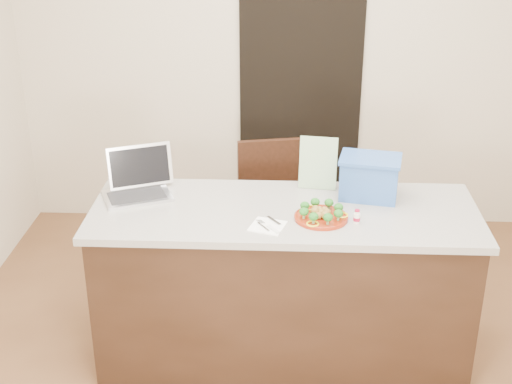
{
  "coord_description": "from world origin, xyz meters",
  "views": [
    {
      "loc": [
        0.01,
        -3.15,
        2.57
      ],
      "look_at": [
        -0.15,
        0.2,
        1.04
      ],
      "focal_mm": 50.0,
      "sensor_mm": 36.0,
      "label": 1
    }
  ],
  "objects_px": {
    "blue_box": "(369,177)",
    "chair": "(269,204)",
    "island": "(283,283)",
    "laptop": "(139,182)",
    "yogurt_bottle": "(357,218)",
    "napkin": "(268,226)",
    "plate": "(321,217)"
  },
  "relations": [
    {
      "from": "blue_box",
      "to": "chair",
      "type": "relative_size",
      "value": 0.38
    },
    {
      "from": "island",
      "to": "laptop",
      "type": "bearing_deg",
      "value": 167.79
    },
    {
      "from": "yogurt_bottle",
      "to": "chair",
      "type": "bearing_deg",
      "value": 115.63
    },
    {
      "from": "napkin",
      "to": "chair",
      "type": "distance_m",
      "value": 1.11
    },
    {
      "from": "island",
      "to": "laptop",
      "type": "relative_size",
      "value": 4.83
    },
    {
      "from": "island",
      "to": "yogurt_bottle",
      "type": "xyz_separation_m",
      "value": [
        0.37,
        -0.14,
        0.49
      ]
    },
    {
      "from": "napkin",
      "to": "blue_box",
      "type": "xyz_separation_m",
      "value": [
        0.54,
        0.39,
        0.11
      ]
    },
    {
      "from": "island",
      "to": "napkin",
      "type": "relative_size",
      "value": 12.58
    },
    {
      "from": "plate",
      "to": "blue_box",
      "type": "xyz_separation_m",
      "value": [
        0.27,
        0.29,
        0.11
      ]
    },
    {
      "from": "plate",
      "to": "chair",
      "type": "xyz_separation_m",
      "value": [
        -0.29,
        0.95,
        -0.39
      ]
    },
    {
      "from": "plate",
      "to": "yogurt_bottle",
      "type": "bearing_deg",
      "value": -12.22
    },
    {
      "from": "blue_box",
      "to": "laptop",
      "type": "bearing_deg",
      "value": -169.26
    },
    {
      "from": "chair",
      "to": "island",
      "type": "bearing_deg",
      "value": -94.6
    },
    {
      "from": "laptop",
      "to": "yogurt_bottle",
      "type": "bearing_deg",
      "value": -37.79
    },
    {
      "from": "island",
      "to": "chair",
      "type": "relative_size",
      "value": 2.15
    },
    {
      "from": "plate",
      "to": "yogurt_bottle",
      "type": "relative_size",
      "value": 3.68
    },
    {
      "from": "island",
      "to": "plate",
      "type": "height_order",
      "value": "plate"
    },
    {
      "from": "blue_box",
      "to": "yogurt_bottle",
      "type": "bearing_deg",
      "value": -95.09
    },
    {
      "from": "plate",
      "to": "chair",
      "type": "distance_m",
      "value": 1.06
    },
    {
      "from": "plate",
      "to": "blue_box",
      "type": "relative_size",
      "value": 0.77
    },
    {
      "from": "plate",
      "to": "napkin",
      "type": "height_order",
      "value": "plate"
    },
    {
      "from": "blue_box",
      "to": "chair",
      "type": "height_order",
      "value": "blue_box"
    },
    {
      "from": "blue_box",
      "to": "island",
      "type": "bearing_deg",
      "value": -147.99
    },
    {
      "from": "laptop",
      "to": "chair",
      "type": "distance_m",
      "value": 1.07
    },
    {
      "from": "laptop",
      "to": "blue_box",
      "type": "height_order",
      "value": "laptop"
    },
    {
      "from": "island",
      "to": "blue_box",
      "type": "height_order",
      "value": "blue_box"
    },
    {
      "from": "island",
      "to": "blue_box",
      "type": "distance_m",
      "value": 0.76
    },
    {
      "from": "blue_box",
      "to": "chair",
      "type": "distance_m",
      "value": 1.0
    },
    {
      "from": "chair",
      "to": "napkin",
      "type": "bearing_deg",
      "value": -100.47
    },
    {
      "from": "island",
      "to": "napkin",
      "type": "height_order",
      "value": "napkin"
    },
    {
      "from": "yogurt_bottle",
      "to": "napkin",
      "type": "bearing_deg",
      "value": -172.25
    },
    {
      "from": "yogurt_bottle",
      "to": "laptop",
      "type": "relative_size",
      "value": 0.18
    }
  ]
}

